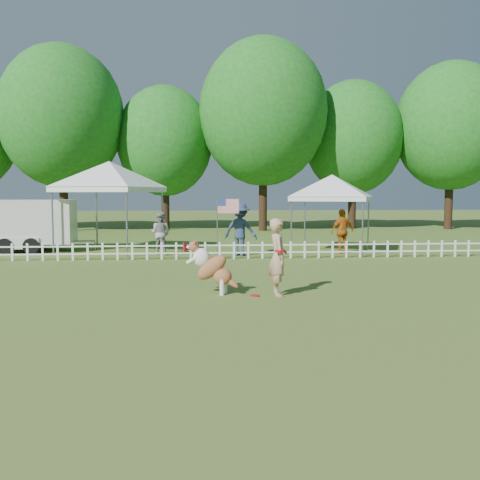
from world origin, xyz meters
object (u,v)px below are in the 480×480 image
Objects in this scene: canopy_tent_left at (110,208)px; cargo_trailer at (24,225)px; flag_pole at (217,228)px; canopy_tent_right at (332,214)px; spectator_c at (342,231)px; frisbee_on_turf at (255,296)px; handler at (278,257)px; dog at (213,268)px; spectator_a at (161,233)px; spectator_b at (240,229)px.

cargo_trailer is (-3.38, 0.26, -0.69)m from canopy_tent_left.
flag_pole is (7.48, -2.86, 0.03)m from cargo_trailer.
canopy_tent_right is 1.74× the size of spectator_c.
flag_pole is (-0.57, 7.03, 1.06)m from frisbee_on_turf.
handler reaches higher than spectator_c.
spectator_c reaches higher than dog.
dog is at bearing -47.28° from canopy_tent_left.
canopy_tent_right is (8.64, -0.77, -0.25)m from canopy_tent_left.
canopy_tent_left is 1.62× the size of flag_pole.
canopy_tent_right is (3.46, 8.81, 0.61)m from handler.
canopy_tent_left reaches higher than spectator_a.
spectator_a is 0.84× the size of spectator_b.
dog is 0.35× the size of canopy_tent_left.
spectator_a is (5.42, -1.57, -0.23)m from cargo_trailer.
cargo_trailer is at bearing -26.73° from spectator_c.
flag_pole is 1.11× the size of spectator_b.
spectator_b is at bearing -166.51° from spectator_a.
canopy_tent_left is 9.06m from spectator_c.
cargo_trailer reaches higher than spectator_b.
dog is at bearing 76.69° from handler.
canopy_tent_right reaches higher than dog.
spectator_c is at bearing 76.50° from dog.
spectator_c is (5.15, 7.81, 0.24)m from dog.
spectator_a reaches higher than frisbee_on_turf.
canopy_tent_left is 3.46m from cargo_trailer.
frisbee_on_turf is at bearing 43.90° from spectator_c.
spectator_a is at bearing -19.77° from cargo_trailer.
handler is 0.37× the size of cargo_trailer.
canopy_tent_right is 4.91m from flag_pole.
canopy_tent_right reaches higher than spectator_b.
dog reaches higher than frisbee_on_turf.
dog is 9.86m from canopy_tent_right.
spectator_c is (4.79, 1.13, -0.22)m from flag_pole.
canopy_tent_right is 6.66m from spectator_a.
dog is 0.63× the size of spectator_b.
handler is at bearing -88.90° from canopy_tent_right.
canopy_tent_right is at bearing 34.64° from flag_pole.
frisbee_on_turf is at bearing 131.49° from spectator_a.
handler is 0.50× the size of canopy_tent_left.
flag_pole is at bearing 94.61° from frisbee_on_turf.
dog is 1.15m from frisbee_on_turf.
frisbee_on_turf is at bearing -54.46° from cargo_trailer.
frisbee_on_turf is 7.84m from spectator_b.
handler is 8.85m from spectator_a.
frisbee_on_turf is 10.84m from canopy_tent_left.
spectator_a is 0.95× the size of spectator_c.
cargo_trailer is at bearing -163.60° from canopy_tent_left.
handler is 9.49m from canopy_tent_right.
flag_pole reaches higher than spectator_a.
flag_pole is (4.10, -2.60, -0.66)m from canopy_tent_left.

